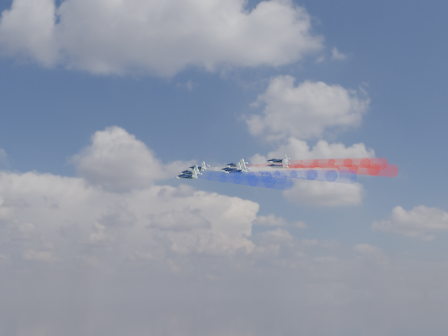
# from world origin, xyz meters

# --- Properties ---
(jet_lead) EXTENTS (14.25, 14.56, 7.58)m
(jet_lead) POSITION_xyz_m (-18.86, 25.50, 175.29)
(jet_lead) COLOR black
(trail_lead) EXTENTS (27.86, 32.92, 12.71)m
(trail_lead) POSITION_xyz_m (-3.43, 7.00, 170.17)
(trail_lead) COLOR white
(jet_inner_left) EXTENTS (14.25, 14.56, 7.58)m
(jet_inner_left) POSITION_xyz_m (-20.21, 9.94, 170.02)
(jet_inner_left) COLOR black
(trail_inner_left) EXTENTS (27.86, 32.92, 12.71)m
(trail_inner_left) POSITION_xyz_m (-4.77, -8.56, 164.90)
(trail_inner_left) COLOR #172BC7
(jet_inner_right) EXTENTS (14.25, 14.56, 7.58)m
(jet_inner_right) POSITION_xyz_m (-4.84, 22.17, 175.45)
(jet_inner_right) COLOR black
(trail_inner_right) EXTENTS (27.86, 32.92, 12.71)m
(trail_inner_right) POSITION_xyz_m (10.59, 3.67, 170.33)
(trail_inner_right) COLOR red
(jet_outer_left) EXTENTS (14.25, 14.56, 7.58)m
(jet_outer_left) POSITION_xyz_m (-19.98, -2.57, 165.94)
(jet_outer_left) COLOR black
(trail_outer_left) EXTENTS (27.86, 32.92, 12.71)m
(trail_outer_left) POSITION_xyz_m (-4.55, -21.07, 160.82)
(trail_outer_left) COLOR #172BC7
(jet_center_third) EXTENTS (14.25, 14.56, 7.58)m
(jet_center_third) POSITION_xyz_m (-6.32, 7.97, 170.55)
(jet_center_third) COLOR black
(trail_center_third) EXTENTS (27.86, 32.92, 12.71)m
(trail_center_third) POSITION_xyz_m (9.12, -10.53, 165.43)
(trail_center_third) COLOR white
(jet_outer_right) EXTENTS (14.25, 14.56, 7.58)m
(jet_outer_right) POSITION_xyz_m (9.94, 18.84, 176.17)
(jet_outer_right) COLOR black
(trail_outer_right) EXTENTS (27.86, 32.92, 12.71)m
(trail_outer_right) POSITION_xyz_m (25.37, 0.34, 171.04)
(trail_outer_right) COLOR red
(jet_rear_left) EXTENTS (14.25, 14.56, 7.58)m
(jet_rear_left) POSITION_xyz_m (-4.86, -5.65, 166.86)
(jet_rear_left) COLOR black
(trail_rear_left) EXTENTS (27.86, 32.92, 12.71)m
(trail_rear_left) POSITION_xyz_m (10.57, -24.15, 161.74)
(trail_rear_left) COLOR #172BC7
(jet_rear_right) EXTENTS (14.25, 14.56, 7.58)m
(jet_rear_right) POSITION_xyz_m (8.54, 5.13, 170.81)
(jet_rear_right) COLOR black
(trail_rear_right) EXTENTS (27.86, 32.92, 12.71)m
(trail_rear_right) POSITION_xyz_m (23.98, -13.37, 165.69)
(trail_rear_right) COLOR red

